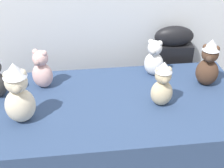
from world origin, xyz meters
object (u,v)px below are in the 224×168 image
display_table (112,147)px  teddy_bear_cream (18,94)px  instrument_case (169,82)px  teddy_bear_snow (154,59)px  teddy_bear_blush (42,70)px  teddy_bear_sand (162,84)px  teddy_bear_cocoa (208,63)px

display_table → teddy_bear_cream: teddy_bear_cream is taller
instrument_case → teddy_bear_snow: size_ratio=3.79×
instrument_case → teddy_bear_blush: size_ratio=3.70×
display_table → teddy_bear_sand: bearing=-11.7°
teddy_bear_cream → teddy_bear_blush: (0.09, 0.33, -0.05)m
teddy_bear_sand → teddy_bear_blush: 0.72m
teddy_bear_cocoa → teddy_bear_cream: (-1.09, -0.23, 0.02)m
display_table → teddy_bear_snow: teddy_bear_snow is taller
display_table → teddy_bear_blush: 0.65m
display_table → instrument_case: bearing=46.2°
display_table → teddy_bear_snow: (0.31, 0.28, 0.46)m
teddy_bear_cream → teddy_bear_blush: teddy_bear_cream is taller
teddy_bear_snow → teddy_bear_cream: size_ratio=0.71×
teddy_bear_snow → teddy_bear_cream: 0.89m
display_table → instrument_case: (0.51, 0.53, 0.12)m
teddy_bear_cream → teddy_bear_blush: 0.34m
teddy_bear_cream → teddy_bear_blush: size_ratio=1.37×
instrument_case → teddy_bear_cocoa: (0.09, -0.41, 0.38)m
instrument_case → teddy_bear_cream: teddy_bear_cream is taller
teddy_bear_sand → teddy_bear_cream: teddy_bear_cream is taller
teddy_bear_snow → teddy_bear_cocoa: teddy_bear_cocoa is taller
instrument_case → teddy_bear_sand: size_ratio=3.41×
teddy_bear_sand → teddy_bear_cream: (-0.76, -0.05, 0.04)m
teddy_bear_cocoa → teddy_bear_blush: bearing=-158.1°
display_table → teddy_bear_sand: teddy_bear_sand is taller
teddy_bear_sand → teddy_bear_cream: size_ratio=0.79×
instrument_case → teddy_bear_cream: size_ratio=2.70×
teddy_bear_cocoa → teddy_bear_cream: teddy_bear_cream is taller
display_table → instrument_case: 0.74m
teddy_bear_cocoa → teddy_bear_sand: (-0.33, -0.18, -0.02)m
teddy_bear_cocoa → teddy_bear_blush: (-1.00, 0.10, -0.03)m
teddy_bear_blush → instrument_case: bearing=44.7°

